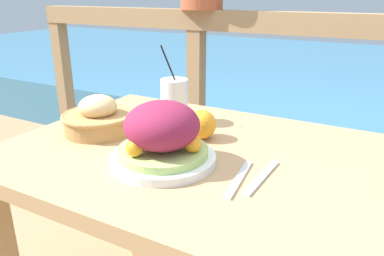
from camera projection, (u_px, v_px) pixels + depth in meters
patio_table at (205, 189)px, 0.99m from camera, size 1.03×0.72×0.72m
railing_fence at (289, 82)px, 1.61m from camera, size 2.80×0.08×1.03m
sea_backdrop at (349, 86)px, 3.85m from camera, size 12.00×4.00×0.37m
salad_plate at (162, 137)px, 0.87m from camera, size 0.25×0.25×0.15m
drink_glass at (174, 101)px, 1.15m from camera, size 0.08×0.08×0.24m
bread_basket at (99, 118)px, 1.08m from camera, size 0.21×0.21×0.11m
fork at (239, 179)px, 0.81m from camera, size 0.04×0.18×0.00m
knife at (262, 177)px, 0.82m from camera, size 0.02×0.18×0.00m
orange_near_basket at (201, 125)px, 1.03m from camera, size 0.08×0.08×0.08m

